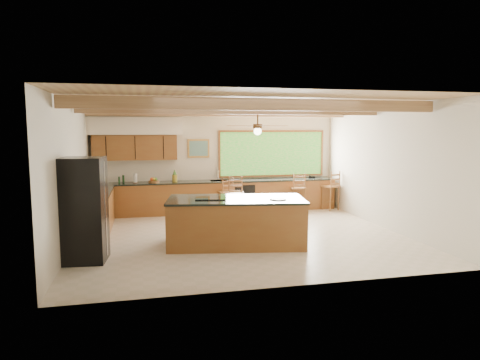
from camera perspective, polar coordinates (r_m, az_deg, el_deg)
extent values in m
plane|color=beige|center=(9.81, 0.23, -7.42)|extent=(7.20, 7.20, 0.00)
cube|color=beige|center=(12.73, -3.09, 2.68)|extent=(7.20, 0.04, 3.00)
cube|color=beige|center=(6.46, 6.81, -1.34)|extent=(7.20, 0.04, 3.00)
cube|color=beige|center=(9.42, -21.61, 0.78)|extent=(0.04, 6.50, 3.00)
cube|color=beige|center=(10.95, 18.92, 1.66)|extent=(0.04, 6.50, 3.00)
cube|color=#A18050|center=(9.53, 0.24, 10.35)|extent=(7.20, 6.50, 0.04)
cube|color=#A27D51|center=(7.98, 2.90, 10.03)|extent=(7.10, 0.15, 0.22)
cube|color=#A27D51|center=(10.01, -0.42, 9.37)|extent=(7.10, 0.15, 0.22)
cube|color=#A27D51|center=(11.77, -2.34, 8.98)|extent=(7.10, 0.15, 0.22)
cube|color=brown|center=(12.34, -13.80, 4.23)|extent=(2.30, 0.35, 0.70)
cube|color=silver|center=(12.26, -13.88, 7.02)|extent=(2.60, 0.50, 0.48)
cylinder|color=#FFEABF|center=(12.29, -17.13, 5.84)|extent=(0.10, 0.10, 0.01)
cylinder|color=#FFEABF|center=(12.27, -10.57, 6.03)|extent=(0.10, 0.10, 0.01)
cube|color=#6EB340|center=(13.09, 4.29, 3.53)|extent=(3.20, 0.04, 1.30)
cube|color=#AD7A34|center=(12.60, -5.55, 4.21)|extent=(0.64, 0.03, 0.54)
cube|color=#467E5C|center=(12.58, -5.54, 4.21)|extent=(0.54, 0.01, 0.44)
cube|color=brown|center=(12.52, -2.80, -2.27)|extent=(7.00, 0.65, 0.88)
cube|color=black|center=(12.46, -2.81, -0.18)|extent=(7.04, 0.69, 0.04)
cube|color=brown|center=(10.85, -18.53, -4.02)|extent=(0.65, 2.35, 0.88)
cube|color=black|center=(10.78, -18.62, -1.62)|extent=(0.69, 2.39, 0.04)
cube|color=black|center=(12.35, 0.67, -2.48)|extent=(0.60, 0.02, 0.78)
cube|color=silver|center=(12.46, -2.81, -0.15)|extent=(0.50, 0.38, 0.03)
cylinder|color=silver|center=(12.63, -2.97, 0.70)|extent=(0.03, 0.03, 0.30)
cylinder|color=silver|center=(12.52, -2.90, 1.24)|extent=(0.03, 0.20, 0.03)
cylinder|color=silver|center=(12.27, -13.79, 0.24)|extent=(0.11, 0.11, 0.26)
cylinder|color=#183D1A|center=(12.37, -15.82, 0.03)|extent=(0.05, 0.05, 0.18)
cylinder|color=#183D1A|center=(12.43, -15.28, 0.15)|extent=(0.06, 0.06, 0.21)
cube|color=black|center=(13.31, 9.54, 0.46)|extent=(0.23, 0.21, 0.09)
cube|color=brown|center=(8.97, -0.53, -5.70)|extent=(2.95, 1.74, 0.94)
cube|color=black|center=(8.88, -0.54, -2.60)|extent=(3.00, 1.79, 0.04)
cube|color=black|center=(8.86, -3.93, -2.42)|extent=(0.69, 0.59, 0.02)
cylinder|color=silver|center=(8.77, 5.11, -2.54)|extent=(0.34, 0.34, 0.02)
cube|color=black|center=(8.27, -20.08, -3.76)|extent=(0.81, 0.80, 1.91)
cube|color=silver|center=(8.23, -17.51, -3.71)|extent=(0.03, 0.05, 1.75)
cube|color=brown|center=(12.02, -1.91, -1.65)|extent=(0.43, 0.43, 0.04)
cylinder|color=brown|center=(11.90, -2.48, -3.36)|extent=(0.04, 0.04, 0.63)
cylinder|color=brown|center=(11.95, -1.05, -3.31)|extent=(0.04, 0.04, 0.63)
cylinder|color=brown|center=(12.19, -2.74, -3.12)|extent=(0.04, 0.04, 0.63)
cylinder|color=brown|center=(12.25, -1.34, -3.07)|extent=(0.04, 0.04, 0.63)
cube|color=brown|center=(11.32, -0.57, -1.81)|extent=(0.52, 0.52, 0.04)
cylinder|color=brown|center=(11.18, -1.22, -3.84)|extent=(0.04, 0.04, 0.69)
cylinder|color=brown|center=(11.25, 0.45, -3.77)|extent=(0.04, 0.04, 0.69)
cylinder|color=brown|center=(11.51, -1.56, -3.54)|extent=(0.04, 0.04, 0.69)
cylinder|color=brown|center=(11.58, 0.07, -3.47)|extent=(0.04, 0.04, 0.69)
cube|color=brown|center=(12.64, 7.76, -1.06)|extent=(0.48, 0.48, 0.04)
cylinder|color=brown|center=(12.49, 7.29, -2.81)|extent=(0.04, 0.04, 0.67)
cylinder|color=brown|center=(12.61, 8.69, -2.75)|extent=(0.04, 0.04, 0.67)
cylinder|color=brown|center=(12.79, 6.79, -2.58)|extent=(0.04, 0.04, 0.67)
cylinder|color=brown|center=(12.90, 8.16, -2.52)|extent=(0.04, 0.04, 0.67)
cube|color=brown|center=(13.04, 11.99, -0.82)|extent=(0.55, 0.55, 0.04)
cylinder|color=brown|center=(12.87, 11.59, -2.57)|extent=(0.04, 0.04, 0.69)
cylinder|color=brown|center=(13.01, 12.94, -2.50)|extent=(0.04, 0.04, 0.69)
cylinder|color=brown|center=(13.17, 10.98, -2.34)|extent=(0.04, 0.04, 0.69)
cylinder|color=brown|center=(13.31, 12.31, -2.28)|extent=(0.04, 0.04, 0.69)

